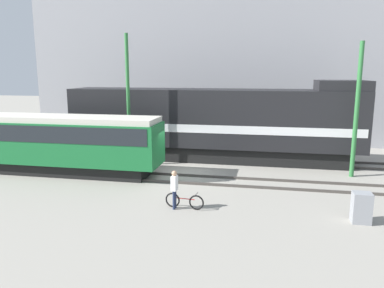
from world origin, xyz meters
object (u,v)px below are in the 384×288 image
signal_box (361,208)px  utility_pole_left (128,101)px  streetcar (59,141)px  bicycle (184,201)px  person (174,186)px  freight_locomotive (214,123)px  utility_pole_center (357,111)px

signal_box → utility_pole_left: bearing=150.4°
streetcar → bicycle: bearing=-26.8°
person → signal_box: person is taller
streetcar → freight_locomotive: bearing=31.4°
freight_locomotive → person: (-0.40, -9.26, -1.42)m
bicycle → person: person is taller
freight_locomotive → utility_pole_left: (-4.90, -2.50, 1.54)m
freight_locomotive → utility_pole_left: size_ratio=2.35×
streetcar → person: streetcar is taller
person → bicycle: bearing=14.7°
bicycle → streetcar: bearing=153.2°
signal_box → person: bearing=179.8°
streetcar → utility_pole_left: size_ratio=1.48×
utility_pole_left → utility_pole_center: (12.98, 0.00, -0.32)m
person → utility_pole_center: (8.47, 6.75, 2.65)m
utility_pole_center → signal_box: (-1.05, -6.78, -3.06)m
freight_locomotive → utility_pole_center: (8.08, -2.50, 1.23)m
bicycle → signal_box: size_ratio=1.43×
signal_box → utility_pole_center: bearing=81.2°
freight_locomotive → utility_pole_left: 5.72m
streetcar → utility_pole_center: (16.27, 2.50, 1.77)m
bicycle → utility_pole_left: size_ratio=0.22×
freight_locomotive → signal_box: bearing=-52.9°
utility_pole_left → signal_box: bearing=-29.6°
streetcar → signal_box: size_ratio=9.82×
person → freight_locomotive: bearing=87.6°
streetcar → signal_box: bearing=-15.7°
utility_pole_center → bicycle: bearing=-140.5°
freight_locomotive → utility_pole_center: size_ratio=2.55×
freight_locomotive → streetcar: size_ratio=1.59×
person → utility_pole_left: bearing=123.7°
freight_locomotive → streetcar: 9.62m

